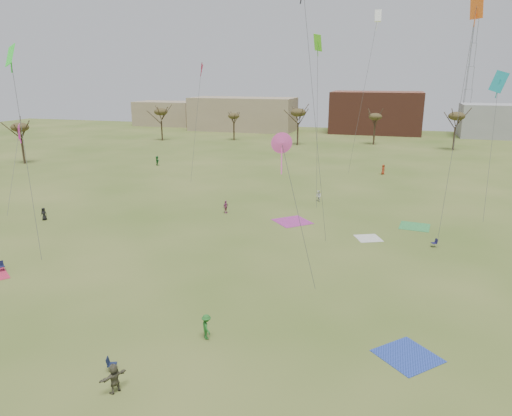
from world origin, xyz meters
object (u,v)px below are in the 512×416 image
(flyer_near_center, at_px, (206,327))
(camp_chair_center, at_px, (112,367))
(radio_tower, at_px, (471,66))
(camp_chair_right, at_px, (434,245))
(camp_chair_left, at_px, (2,268))

(flyer_near_center, relative_size, camp_chair_center, 1.96)
(radio_tower, bearing_deg, camp_chair_center, -104.48)
(camp_chair_right, distance_m, radio_tower, 105.81)
(camp_chair_center, bearing_deg, flyer_near_center, -60.69)
(camp_chair_right, bearing_deg, camp_chair_left, -89.33)
(flyer_near_center, relative_size, camp_chair_left, 1.96)
(flyer_near_center, relative_size, camp_chair_right, 1.96)
(flyer_near_center, distance_m, camp_chair_center, 6.27)
(radio_tower, bearing_deg, camp_chair_right, -97.88)
(camp_chair_left, height_order, camp_chair_right, same)
(camp_chair_left, bearing_deg, camp_chair_center, -86.55)
(camp_chair_right, bearing_deg, radio_tower, 147.77)
(flyer_near_center, distance_m, camp_chair_right, 27.08)
(flyer_near_center, xyz_separation_m, camp_chair_right, (15.39, 22.27, -0.59))
(camp_chair_left, height_order, camp_chair_center, same)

